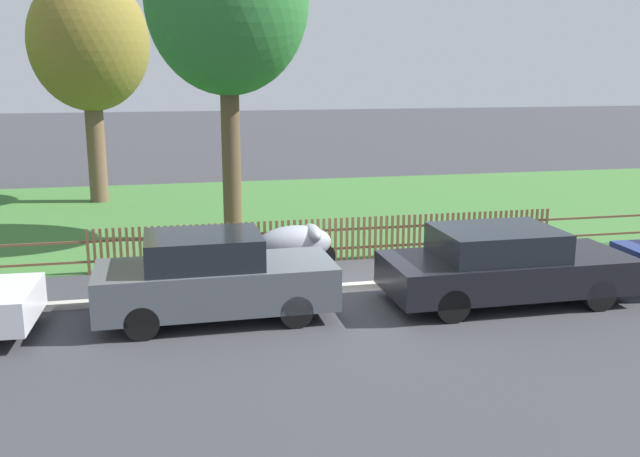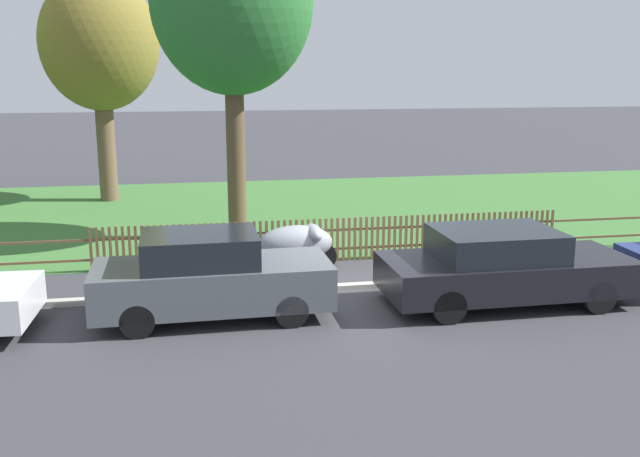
{
  "view_description": "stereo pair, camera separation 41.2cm",
  "coord_description": "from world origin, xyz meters",
  "px_view_note": "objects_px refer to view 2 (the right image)",
  "views": [
    {
      "loc": [
        -3.52,
        -12.83,
        4.25
      ],
      "look_at": [
        -0.6,
        0.78,
        1.1
      ],
      "focal_mm": 40.0,
      "sensor_mm": 36.0,
      "label": 1
    },
    {
      "loc": [
        -3.12,
        -12.91,
        4.25
      ],
      "look_at": [
        -0.6,
        0.78,
        1.1
      ],
      "focal_mm": 40.0,
      "sensor_mm": 36.0,
      "label": 2
    }
  ],
  "objects_px": {
    "parked_car_black_saloon": "(210,276)",
    "covered_motorcycle": "(297,243)",
    "tree_mid_park": "(232,2)",
    "tree_behind_motorcycle": "(100,45)",
    "parked_car_navy_estate": "(503,266)"
  },
  "relations": [
    {
      "from": "parked_car_black_saloon",
      "to": "tree_mid_park",
      "type": "distance_m",
      "value": 7.76
    },
    {
      "from": "covered_motorcycle",
      "to": "parked_car_navy_estate",
      "type": "bearing_deg",
      "value": -42.88
    },
    {
      "from": "parked_car_navy_estate",
      "to": "tree_mid_park",
      "type": "relative_size",
      "value": 0.56
    },
    {
      "from": "parked_car_navy_estate",
      "to": "tree_behind_motorcycle",
      "type": "xyz_separation_m",
      "value": [
        -8.18,
        12.12,
        4.24
      ]
    },
    {
      "from": "tree_behind_motorcycle",
      "to": "tree_mid_park",
      "type": "relative_size",
      "value": 0.89
    },
    {
      "from": "parked_car_black_saloon",
      "to": "covered_motorcycle",
      "type": "bearing_deg",
      "value": 52.64
    },
    {
      "from": "tree_behind_motorcycle",
      "to": "tree_mid_park",
      "type": "xyz_separation_m",
      "value": [
        3.76,
        -6.08,
        0.81
      ]
    },
    {
      "from": "parked_car_black_saloon",
      "to": "tree_behind_motorcycle",
      "type": "relative_size",
      "value": 0.57
    },
    {
      "from": "tree_mid_park",
      "to": "parked_car_navy_estate",
      "type": "bearing_deg",
      "value": -53.8
    },
    {
      "from": "tree_behind_motorcycle",
      "to": "covered_motorcycle",
      "type": "bearing_deg",
      "value": -62.94
    },
    {
      "from": "covered_motorcycle",
      "to": "tree_mid_park",
      "type": "bearing_deg",
      "value": 103.38
    },
    {
      "from": "covered_motorcycle",
      "to": "parked_car_black_saloon",
      "type": "bearing_deg",
      "value": -130.58
    },
    {
      "from": "parked_car_navy_estate",
      "to": "tree_behind_motorcycle",
      "type": "relative_size",
      "value": 0.64
    },
    {
      "from": "parked_car_black_saloon",
      "to": "tree_behind_motorcycle",
      "type": "height_order",
      "value": "tree_behind_motorcycle"
    },
    {
      "from": "parked_car_black_saloon",
      "to": "parked_car_navy_estate",
      "type": "relative_size",
      "value": 0.9
    }
  ]
}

